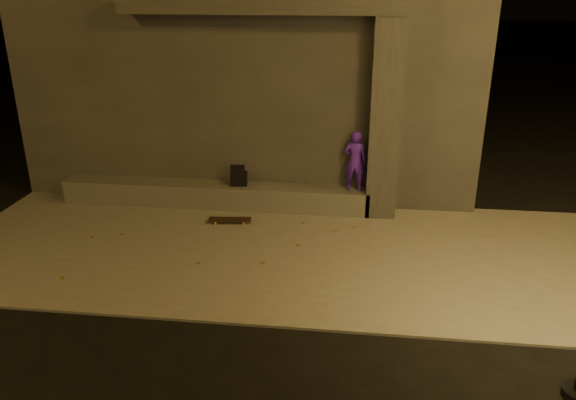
# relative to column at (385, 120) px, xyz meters

# --- Properties ---
(ground) EXTENTS (120.00, 120.00, 0.00)m
(ground) POSITION_rel_column_xyz_m (-1.70, -3.75, -1.84)
(ground) COLOR black
(ground) RESTS_ON ground
(sidewalk) EXTENTS (11.00, 4.40, 0.04)m
(sidewalk) POSITION_rel_column_xyz_m (-1.70, -1.75, -1.82)
(sidewalk) COLOR slate
(sidewalk) RESTS_ON ground
(building) EXTENTS (9.00, 5.10, 5.22)m
(building) POSITION_rel_column_xyz_m (-2.70, 2.74, 0.77)
(building) COLOR #353330
(building) RESTS_ON ground
(ledge) EXTENTS (6.00, 0.55, 0.45)m
(ledge) POSITION_rel_column_xyz_m (-3.20, 0.00, -1.58)
(ledge) COLOR #56534E
(ledge) RESTS_ON sidewalk
(column) EXTENTS (0.55, 0.55, 3.60)m
(column) POSITION_rel_column_xyz_m (0.00, 0.00, 0.00)
(column) COLOR #353330
(column) RESTS_ON sidewalk
(canopy) EXTENTS (5.00, 0.70, 0.28)m
(canopy) POSITION_rel_column_xyz_m (-2.20, 0.05, 1.94)
(canopy) COLOR #353330
(canopy) RESTS_ON column
(skateboarder) EXTENTS (0.44, 0.32, 1.15)m
(skateboarder) POSITION_rel_column_xyz_m (-0.50, 0.00, -0.77)
(skateboarder) COLOR #461BB0
(skateboarder) RESTS_ON ledge
(backpack) EXTENTS (0.33, 0.23, 0.44)m
(backpack) POSITION_rel_column_xyz_m (-2.71, 0.00, -1.20)
(backpack) COLOR black
(backpack) RESTS_ON ledge
(skateboard) EXTENTS (0.79, 0.28, 0.09)m
(skateboard) POSITION_rel_column_xyz_m (-2.72, -0.82, -1.73)
(skateboard) COLOR black
(skateboard) RESTS_ON sidewalk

